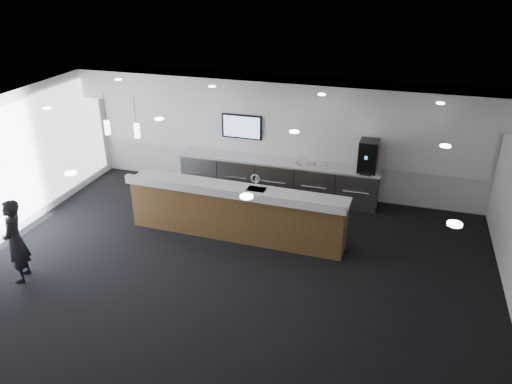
% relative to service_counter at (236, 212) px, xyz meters
% --- Properties ---
extents(ground, '(10.00, 10.00, 0.00)m').
position_rel_service_counter_xyz_m(ground, '(0.33, -1.43, -0.58)').
color(ground, black).
rests_on(ground, ground).
extents(ceiling, '(10.00, 8.00, 0.02)m').
position_rel_service_counter_xyz_m(ceiling, '(0.33, -1.43, 2.42)').
color(ceiling, black).
rests_on(ceiling, back_wall).
extents(back_wall, '(10.00, 0.02, 3.00)m').
position_rel_service_counter_xyz_m(back_wall, '(0.33, 2.57, 0.92)').
color(back_wall, white).
rests_on(back_wall, ground).
extents(soffit_bulkhead, '(10.00, 0.90, 0.70)m').
position_rel_service_counter_xyz_m(soffit_bulkhead, '(0.33, 2.12, 2.07)').
color(soffit_bulkhead, white).
rests_on(soffit_bulkhead, back_wall).
extents(alcove_panel, '(9.80, 0.06, 1.40)m').
position_rel_service_counter_xyz_m(alcove_panel, '(0.33, 2.54, 1.02)').
color(alcove_panel, white).
rests_on(alcove_panel, back_wall).
extents(window_blinds_wall, '(0.04, 7.36, 2.55)m').
position_rel_service_counter_xyz_m(window_blinds_wall, '(-4.63, -1.43, 0.92)').
color(window_blinds_wall, silver).
rests_on(window_blinds_wall, left_wall).
extents(back_credenza, '(5.06, 0.66, 0.95)m').
position_rel_service_counter_xyz_m(back_credenza, '(0.33, 2.21, -0.10)').
color(back_credenza, '#92969A').
rests_on(back_credenza, ground).
extents(wall_tv, '(1.05, 0.08, 0.62)m').
position_rel_service_counter_xyz_m(wall_tv, '(-0.67, 2.48, 1.07)').
color(wall_tv, black).
rests_on(wall_tv, back_wall).
extents(pendant_left, '(0.12, 0.12, 0.30)m').
position_rel_service_counter_xyz_m(pendant_left, '(-2.07, -0.63, 1.67)').
color(pendant_left, '#FFEBC6').
rests_on(pendant_left, ceiling).
extents(pendant_right, '(0.12, 0.12, 0.30)m').
position_rel_service_counter_xyz_m(pendant_right, '(-2.77, -0.63, 1.67)').
color(pendant_right, '#FFEBC6').
rests_on(pendant_right, ceiling).
extents(ceiling_can_lights, '(7.00, 5.00, 0.02)m').
position_rel_service_counter_xyz_m(ceiling_can_lights, '(0.33, -1.43, 2.39)').
color(ceiling_can_lights, silver).
rests_on(ceiling_can_lights, ceiling).
extents(service_counter, '(4.79, 0.93, 1.49)m').
position_rel_service_counter_xyz_m(service_counter, '(0.00, 0.00, 0.00)').
color(service_counter, '#53341B').
rests_on(service_counter, ground).
extents(coffee_machine, '(0.45, 0.57, 0.75)m').
position_rel_service_counter_xyz_m(coffee_machine, '(2.52, 2.19, 0.75)').
color(coffee_machine, black).
rests_on(coffee_machine, back_credenza).
extents(info_sign_left, '(0.17, 0.07, 0.23)m').
position_rel_service_counter_xyz_m(info_sign_left, '(0.97, 2.10, 0.49)').
color(info_sign_left, silver).
rests_on(info_sign_left, back_credenza).
extents(info_sign_right, '(0.16, 0.02, 0.21)m').
position_rel_service_counter_xyz_m(info_sign_right, '(0.97, 2.10, 0.48)').
color(info_sign_right, silver).
rests_on(info_sign_right, back_credenza).
extents(lounge_guest, '(0.60, 0.70, 1.62)m').
position_rel_service_counter_xyz_m(lounge_guest, '(-3.33, -2.70, 0.23)').
color(lounge_guest, black).
rests_on(lounge_guest, ground).
extents(cup_0, '(0.10, 0.10, 0.09)m').
position_rel_service_counter_xyz_m(cup_0, '(1.54, 2.14, 0.42)').
color(cup_0, white).
rests_on(cup_0, back_credenza).
extents(cup_1, '(0.14, 0.14, 0.09)m').
position_rel_service_counter_xyz_m(cup_1, '(1.40, 2.14, 0.42)').
color(cup_1, white).
rests_on(cup_1, back_credenza).
extents(cup_2, '(0.12, 0.12, 0.09)m').
position_rel_service_counter_xyz_m(cup_2, '(1.26, 2.14, 0.42)').
color(cup_2, white).
rests_on(cup_2, back_credenza).
extents(cup_3, '(0.13, 0.13, 0.09)m').
position_rel_service_counter_xyz_m(cup_3, '(1.12, 2.14, 0.42)').
color(cup_3, white).
rests_on(cup_3, back_credenza).
extents(cup_4, '(0.13, 0.13, 0.09)m').
position_rel_service_counter_xyz_m(cup_4, '(0.98, 2.14, 0.42)').
color(cup_4, white).
rests_on(cup_4, back_credenza).
extents(cup_5, '(0.11, 0.11, 0.09)m').
position_rel_service_counter_xyz_m(cup_5, '(0.84, 2.14, 0.42)').
color(cup_5, white).
rests_on(cup_5, back_credenza).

